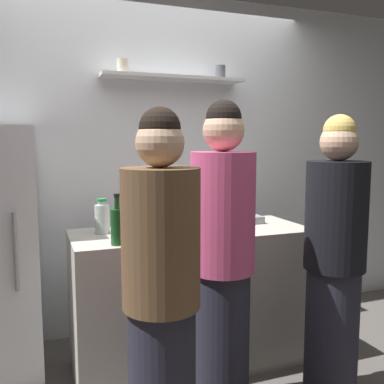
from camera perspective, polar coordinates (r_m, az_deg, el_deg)
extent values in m
cube|color=white|center=(3.40, -5.43, 3.71)|extent=(4.80, 0.10, 2.60)
cube|color=silver|center=(3.32, -2.45, 14.89)|extent=(1.09, 0.22, 0.02)
cylinder|color=beige|center=(3.23, -9.19, 16.16)|extent=(0.08, 0.08, 0.10)
cylinder|color=#4C4C51|center=(3.46, 3.80, 15.59)|extent=(0.08, 0.08, 0.10)
cylinder|color=#99999E|center=(2.62, -22.41, -7.38)|extent=(0.02, 0.02, 0.45)
cube|color=#B7B2A8|center=(2.93, 0.00, -13.75)|extent=(1.54, 0.62, 0.90)
cube|color=gray|center=(3.07, 5.81, -3.60)|extent=(0.34, 0.24, 0.05)
cylinder|color=#B2B2B7|center=(2.76, -7.15, -4.04)|extent=(0.11, 0.11, 0.12)
cylinder|color=silver|center=(2.73, -6.89, -2.72)|extent=(0.03, 0.02, 0.18)
cylinder|color=silver|center=(2.78, -7.21, -2.82)|extent=(0.03, 0.01, 0.16)
cylinder|color=silver|center=(2.77, -6.68, -2.72)|extent=(0.01, 0.02, 0.17)
cylinder|color=silver|center=(2.74, -7.55, -2.76)|extent=(0.01, 0.03, 0.18)
cylinder|color=silver|center=(2.76, -7.41, -2.81)|extent=(0.02, 0.02, 0.17)
cylinder|color=silver|center=(2.74, -6.61, -2.75)|extent=(0.02, 0.03, 0.18)
cylinder|color=#472814|center=(2.74, -1.40, -2.84)|extent=(0.07, 0.07, 0.24)
cylinder|color=#472814|center=(2.72, -1.41, 0.65)|extent=(0.03, 0.03, 0.10)
cylinder|color=maroon|center=(2.71, -1.41, 1.85)|extent=(0.03, 0.03, 0.02)
cylinder|color=#19471E|center=(2.43, -9.90, -4.61)|extent=(0.07, 0.07, 0.20)
cylinder|color=#19471E|center=(2.41, -9.97, -1.45)|extent=(0.03, 0.03, 0.07)
cylinder|color=black|center=(2.40, -9.99, -0.42)|extent=(0.03, 0.03, 0.02)
cylinder|color=silver|center=(2.75, -11.83, -3.55)|extent=(0.09, 0.09, 0.18)
cylinder|color=silver|center=(2.73, -11.89, -1.45)|extent=(0.05, 0.05, 0.02)
cylinder|color=#268C3F|center=(2.73, -11.90, -1.03)|extent=(0.06, 0.06, 0.02)
cylinder|color=brown|center=(1.85, -4.16, -6.17)|extent=(0.34, 0.34, 0.61)
sphere|color=#D8AD8C|center=(1.80, -4.28, 6.52)|extent=(0.21, 0.21, 0.21)
sphere|color=black|center=(1.80, -4.29, 8.50)|extent=(0.18, 0.18, 0.18)
cylinder|color=#262633|center=(2.47, 3.97, -19.29)|extent=(0.30, 0.30, 0.80)
cylinder|color=#D14C7F|center=(2.25, 4.11, -2.71)|extent=(0.34, 0.34, 0.63)
sphere|color=#D8AD8C|center=(2.22, 4.21, 8.14)|extent=(0.22, 0.22, 0.22)
sphere|color=black|center=(2.22, 4.22, 9.82)|extent=(0.18, 0.18, 0.18)
cylinder|color=#262633|center=(2.72, 18.04, -17.38)|extent=(0.30, 0.30, 0.77)
cylinder|color=black|center=(2.52, 18.61, -2.98)|extent=(0.34, 0.34, 0.61)
sphere|color=#D8AD8C|center=(2.49, 18.97, 6.30)|extent=(0.21, 0.21, 0.21)
sphere|color=#D8B759|center=(2.49, 19.02, 7.73)|extent=(0.18, 0.18, 0.18)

